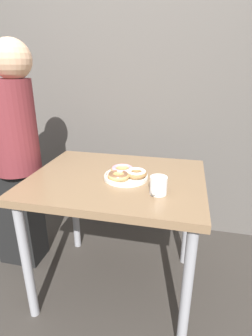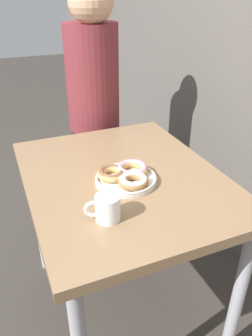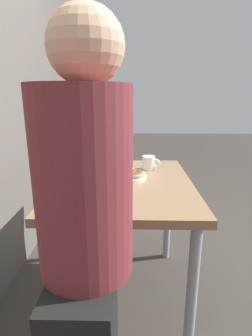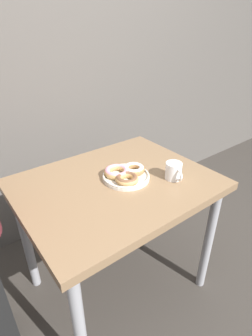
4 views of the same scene
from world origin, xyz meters
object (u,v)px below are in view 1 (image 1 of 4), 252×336
Objects in this scene: dining_table at (117,193)px; person_figure at (15,161)px; coffee_mug at (158,185)px; donut_plate at (126,174)px.

dining_table is 0.64× the size of person_figure.
person_figure is (-0.93, 0.25, -0.04)m from coffee_mug.
coffee_mug is at bearing -37.63° from donut_plate.
coffee_mug is (0.19, -0.15, 0.02)m from donut_plate.
dining_table is 3.74× the size of donut_plate.
donut_plate is 0.75m from person_figure.
person_figure is at bearing 164.82° from coffee_mug.
dining_table is 0.13m from donut_plate.
dining_table is at bearing -8.22° from person_figure.
coffee_mug reaches higher than donut_plate.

